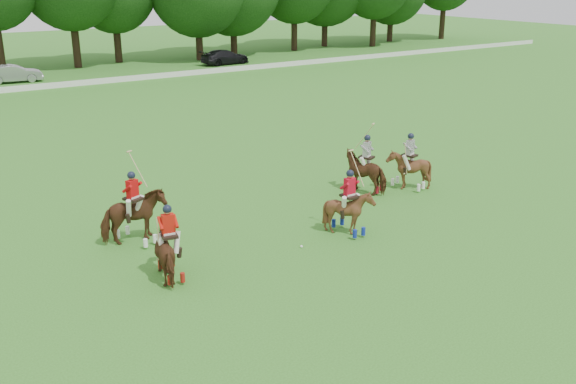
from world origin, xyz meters
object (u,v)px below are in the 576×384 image
polo_red_c (349,211)px  polo_ball (301,246)px  car_mid (14,74)px  polo_red_b (135,217)px  car_right (225,57)px  polo_stripe_b (409,169)px  polo_red_a (170,252)px  polo_stripe_a (366,171)px

polo_red_c → polo_ball: polo_red_c is taller
car_mid → polo_red_b: polo_red_b is taller
car_right → polo_stripe_b: (-11.53, -37.31, 0.15)m
car_mid → polo_ball: 39.83m
polo_red_a → polo_stripe_b: bearing=10.6°
car_right → polo_ball: (-18.64, -39.82, -0.66)m
polo_stripe_a → polo_ball: bearing=-149.3°
polo_red_a → polo_ball: (4.41, -0.36, -0.77)m
polo_stripe_b → polo_ball: size_ratio=26.18×
polo_red_c → polo_ball: size_ratio=31.29×
polo_red_b → polo_stripe_a: 9.74m
car_right → car_mid: bearing=85.7°
polo_red_b → polo_red_c: size_ratio=1.07×
polo_stripe_a → polo_red_b: bearing=179.0°
polo_stripe_b → car_mid: bearing=101.8°
polo_red_c → polo_ball: 2.19m
polo_red_a → polo_stripe_a: bearing=16.2°
car_right → polo_stripe_a: 38.92m
car_right → polo_red_b: 43.06m
polo_red_a → polo_red_c: size_ratio=0.81×
car_right → polo_stripe_b: 39.05m
polo_red_a → polo_stripe_a: 10.24m
polo_red_b → car_mid: bearing=84.2°
polo_ball → polo_red_c: bearing=3.5°
polo_red_b → polo_ball: (4.32, -3.39, -0.86)m
polo_red_b → polo_red_c: bearing=-27.1°
polo_stripe_a → polo_stripe_b: (1.69, -0.71, -0.01)m
polo_stripe_a → polo_ball: size_ratio=32.37×
polo_red_a → polo_ball: bearing=-4.7°
polo_stripe_b → polo_ball: (-7.11, -2.51, -0.81)m
polo_red_b → polo_ball: size_ratio=33.42×
polo_red_c → polo_stripe_b: 5.60m
polo_ball → polo_red_b: bearing=141.9°
car_mid → polo_red_a: (-3.76, -39.45, 0.10)m
polo_stripe_b → polo_ball: bearing=-160.6°
car_right → polo_red_a: (-23.05, -39.45, 0.11)m
polo_red_a → polo_stripe_b: 11.72m
car_mid → polo_stripe_a: (6.07, -36.60, 0.15)m
polo_stripe_b → polo_red_c: bearing=-154.8°
car_right → polo_ball: car_right is taller
polo_red_b → car_right: bearing=57.8°
polo_red_b → polo_stripe_b: bearing=-4.4°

